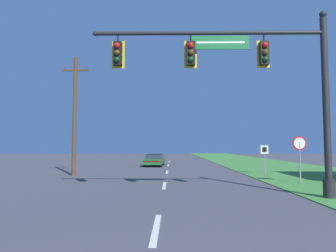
% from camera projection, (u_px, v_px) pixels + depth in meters
% --- Properties ---
extents(grass_verge_right, '(10.00, 110.00, 0.04)m').
position_uv_depth(grass_verge_right, '(269.00, 165.00, 31.08)').
color(grass_verge_right, '#428438').
rests_on(grass_verge_right, ground).
extents(road_center_line, '(0.16, 34.80, 0.01)m').
position_uv_depth(road_center_line, '(167.00, 172.00, 23.24)').
color(road_center_line, silver).
rests_on(road_center_line, ground).
extents(signal_mast, '(9.40, 0.47, 7.34)m').
position_uv_depth(signal_mast, '(259.00, 80.00, 11.74)').
color(signal_mast, '#232326').
rests_on(signal_mast, grass_verge_right).
extents(car_ahead, '(2.05, 4.70, 1.19)m').
position_uv_depth(car_ahead, '(154.00, 160.00, 30.65)').
color(car_ahead, black).
rests_on(car_ahead, ground).
extents(stop_sign, '(0.76, 0.07, 2.50)m').
position_uv_depth(stop_sign, '(300.00, 149.00, 16.08)').
color(stop_sign, gray).
rests_on(stop_sign, grass_verge_right).
extents(route_sign_post, '(0.55, 0.06, 2.03)m').
position_uv_depth(route_sign_post, '(264.00, 153.00, 21.41)').
color(route_sign_post, gray).
rests_on(route_sign_post, grass_verge_right).
extents(utility_pole_near, '(1.80, 0.26, 8.23)m').
position_uv_depth(utility_pole_near, '(75.00, 114.00, 20.77)').
color(utility_pole_near, '#4C3823').
rests_on(utility_pole_near, ground).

